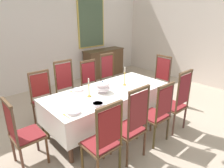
{
  "coord_description": "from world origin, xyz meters",
  "views": [
    {
      "loc": [
        -2.25,
        -2.68,
        2.16
      ],
      "look_at": [
        0.04,
        -0.1,
        0.88
      ],
      "focal_mm": 32.44,
      "sensor_mm": 36.0,
      "label": 1
    }
  ],
  "objects_px": {
    "bowl_far_right": "(96,85)",
    "chair_north_d": "(110,78)",
    "chair_south_d": "(176,101)",
    "bowl_near_right": "(78,90)",
    "spoon_primary": "(65,115)",
    "chair_north_c": "(92,84)",
    "framed_painting": "(91,23)",
    "chair_north_b": "(68,89)",
    "bowl_far_left": "(98,104)",
    "chair_head_west": "(22,132)",
    "chair_south_a": "(104,140)",
    "sideboard": "(104,63)",
    "chair_south_c": "(157,113)",
    "chair_head_east": "(159,80)",
    "candlestick_east": "(125,78)",
    "bowl_near_left": "(74,112)",
    "candlestick_west": "(89,90)",
    "soup_tureen": "(102,87)",
    "dining_table": "(108,94)",
    "spoon_secondary": "(72,92)",
    "chair_north_a": "(44,98)",
    "chair_south_b": "(132,124)"
  },
  "relations": [
    {
      "from": "soup_tureen",
      "to": "bowl_near_right",
      "type": "xyz_separation_m",
      "value": [
        -0.29,
        0.36,
        -0.08
      ]
    },
    {
      "from": "chair_north_d",
      "to": "chair_head_west",
      "type": "height_order",
      "value": "chair_north_d"
    },
    {
      "from": "chair_north_a",
      "to": "chair_south_c",
      "type": "bearing_deg",
      "value": 122.23
    },
    {
      "from": "sideboard",
      "to": "soup_tureen",
      "type": "bearing_deg",
      "value": 50.22
    },
    {
      "from": "bowl_near_left",
      "to": "framed_painting",
      "type": "distance_m",
      "value": 4.26
    },
    {
      "from": "candlestick_east",
      "to": "chair_south_c",
      "type": "bearing_deg",
      "value": -98.73
    },
    {
      "from": "chair_north_b",
      "to": "chair_south_d",
      "type": "height_order",
      "value": "chair_north_b"
    },
    {
      "from": "candlestick_west",
      "to": "sideboard",
      "type": "relative_size",
      "value": 0.23
    },
    {
      "from": "chair_south_c",
      "to": "bowl_far_right",
      "type": "distance_m",
      "value": 1.29
    },
    {
      "from": "spoon_primary",
      "to": "framed_painting",
      "type": "relative_size",
      "value": 0.12
    },
    {
      "from": "chair_south_a",
      "to": "bowl_near_right",
      "type": "height_order",
      "value": "chair_south_a"
    },
    {
      "from": "chair_head_east",
      "to": "candlestick_west",
      "type": "xyz_separation_m",
      "value": [
        -2.02,
        -0.0,
        0.3
      ]
    },
    {
      "from": "chair_south_c",
      "to": "spoon_primary",
      "type": "bearing_deg",
      "value": 156.27
    },
    {
      "from": "chair_south_d",
      "to": "bowl_near_right",
      "type": "distance_m",
      "value": 1.81
    },
    {
      "from": "chair_north_b",
      "to": "chair_south_d",
      "type": "distance_m",
      "value": 2.18
    },
    {
      "from": "dining_table",
      "to": "spoon_secondary",
      "type": "xyz_separation_m",
      "value": [
        -0.54,
        0.39,
        0.08
      ]
    },
    {
      "from": "chair_north_b",
      "to": "bowl_far_left",
      "type": "bearing_deg",
      "value": 81.42
    },
    {
      "from": "chair_north_c",
      "to": "bowl_near_right",
      "type": "xyz_separation_m",
      "value": [
        -0.71,
        -0.55,
        0.22
      ]
    },
    {
      "from": "chair_north_c",
      "to": "framed_painting",
      "type": "height_order",
      "value": "framed_painting"
    },
    {
      "from": "chair_south_a",
      "to": "spoon_secondary",
      "type": "bearing_deg",
      "value": 76.38
    },
    {
      "from": "bowl_far_left",
      "to": "chair_south_d",
      "type": "bearing_deg",
      "value": -21.65
    },
    {
      "from": "bowl_far_left",
      "to": "framed_painting",
      "type": "bearing_deg",
      "value": 54.93
    },
    {
      "from": "chair_north_d",
      "to": "sideboard",
      "type": "distance_m",
      "value": 2.04
    },
    {
      "from": "candlestick_west",
      "to": "bowl_near_right",
      "type": "distance_m",
      "value": 0.38
    },
    {
      "from": "spoon_primary",
      "to": "bowl_near_right",
      "type": "bearing_deg",
      "value": 43.59
    },
    {
      "from": "chair_north_b",
      "to": "chair_north_c",
      "type": "xyz_separation_m",
      "value": [
        0.62,
        -0.01,
        -0.03
      ]
    },
    {
      "from": "chair_head_east",
      "to": "soup_tureen",
      "type": "relative_size",
      "value": 4.26
    },
    {
      "from": "chair_south_d",
      "to": "chair_north_d",
      "type": "height_order",
      "value": "chair_south_d"
    },
    {
      "from": "soup_tureen",
      "to": "sideboard",
      "type": "bearing_deg",
      "value": 50.22
    },
    {
      "from": "bowl_near_left",
      "to": "spoon_secondary",
      "type": "bearing_deg",
      "value": 61.28
    },
    {
      "from": "chair_south_b",
      "to": "chair_south_a",
      "type": "bearing_deg",
      "value": 179.54
    },
    {
      "from": "candlestick_west",
      "to": "soup_tureen",
      "type": "bearing_deg",
      "value": 0.0
    },
    {
      "from": "candlestick_east",
      "to": "bowl_near_left",
      "type": "height_order",
      "value": "candlestick_east"
    },
    {
      "from": "chair_north_c",
      "to": "chair_head_west",
      "type": "bearing_deg",
      "value": 25.96
    },
    {
      "from": "bowl_far_right",
      "to": "chair_north_d",
      "type": "bearing_deg",
      "value": 33.97
    },
    {
      "from": "chair_north_d",
      "to": "chair_head_east",
      "type": "relative_size",
      "value": 1.01
    },
    {
      "from": "chair_south_c",
      "to": "dining_table",
      "type": "bearing_deg",
      "value": 107.55
    },
    {
      "from": "chair_south_c",
      "to": "sideboard",
      "type": "xyz_separation_m",
      "value": [
        1.73,
        3.49,
        -0.1
      ]
    },
    {
      "from": "chair_south_a",
      "to": "chair_north_a",
      "type": "bearing_deg",
      "value": 90.0
    },
    {
      "from": "chair_south_a",
      "to": "candlestick_east",
      "type": "xyz_separation_m",
      "value": [
        1.29,
        0.91,
        0.34
      ]
    },
    {
      "from": "candlestick_east",
      "to": "sideboard",
      "type": "height_order",
      "value": "candlestick_east"
    },
    {
      "from": "chair_north_b",
      "to": "spoon_secondary",
      "type": "xyz_separation_m",
      "value": [
        -0.21,
        -0.53,
        0.17
      ]
    },
    {
      "from": "chair_south_c",
      "to": "bowl_near_right",
      "type": "distance_m",
      "value": 1.47
    },
    {
      "from": "chair_north_c",
      "to": "bowl_near_right",
      "type": "height_order",
      "value": "chair_north_c"
    },
    {
      "from": "bowl_far_left",
      "to": "spoon_primary",
      "type": "relative_size",
      "value": 1.06
    },
    {
      "from": "bowl_near_left",
      "to": "bowl_far_right",
      "type": "xyz_separation_m",
      "value": [
        0.92,
        0.67,
        -0.0
      ]
    },
    {
      "from": "chair_head_west",
      "to": "bowl_near_right",
      "type": "xyz_separation_m",
      "value": [
        1.16,
        0.36,
        0.23
      ]
    },
    {
      "from": "bowl_far_right",
      "to": "sideboard",
      "type": "height_order",
      "value": "sideboard"
    },
    {
      "from": "candlestick_west",
      "to": "framed_painting",
      "type": "bearing_deg",
      "value": 52.84
    },
    {
      "from": "chair_south_d",
      "to": "chair_south_a",
      "type": "bearing_deg",
      "value": 179.87
    }
  ]
}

